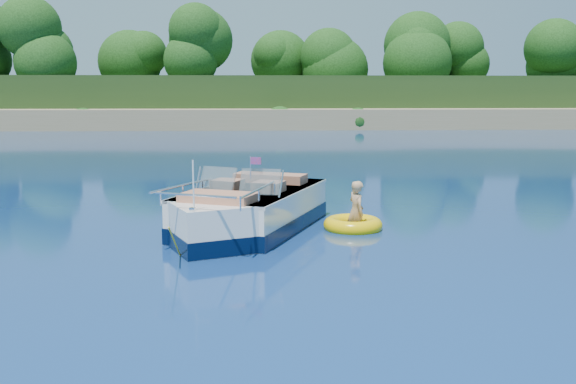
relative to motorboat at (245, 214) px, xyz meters
name	(u,v)px	position (x,y,z in m)	size (l,w,h in m)	color
ground	(314,237)	(1.33, -0.48, -0.37)	(160.00, 160.00, 0.00)	#091945
shoreline	(263,107)	(1.33, 63.29, 0.61)	(170.00, 59.00, 6.00)	#8E7B52
treeline	(268,57)	(1.37, 40.53, 5.18)	(150.00, 7.12, 8.19)	black
motorboat	(245,214)	(0.00, 0.00, 0.00)	(3.40, 5.41, 1.91)	white
tow_tube	(353,225)	(2.21, 0.19, -0.29)	(1.55, 1.55, 0.32)	yellow
boy	(355,229)	(2.26, 0.16, -0.37)	(0.49, 0.32, 1.34)	tan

